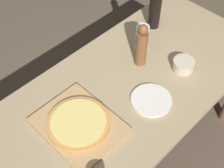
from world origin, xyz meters
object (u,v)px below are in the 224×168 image
object	(u,v)px
small_bowl	(183,65)
wine_bottle	(155,6)
wine_glass	(142,34)
pepper_mill	(142,46)
pizza	(78,123)

from	to	relation	value
small_bowl	wine_bottle	bearing A→B (deg)	154.51
wine_glass	small_bowl	size ratio (longest dim) A/B	1.35
wine_bottle	pepper_mill	world-z (taller)	wine_bottle
wine_glass	small_bowl	world-z (taller)	wine_glass
pepper_mill	wine_glass	bearing A→B (deg)	128.86
pepper_mill	wine_glass	xyz separation A→B (m)	(-0.07, 0.09, -0.02)
pepper_mill	wine_glass	world-z (taller)	pepper_mill
pepper_mill	wine_glass	distance (m)	0.12
wine_bottle	pepper_mill	xyz separation A→B (m)	(0.15, -0.29, -0.02)
pizza	wine_glass	distance (m)	0.61
wine_bottle	wine_glass	size ratio (longest dim) A/B	2.17
wine_bottle	small_bowl	world-z (taller)	wine_bottle
pizza	pepper_mill	world-z (taller)	pepper_mill
wine_glass	pepper_mill	bearing A→B (deg)	-51.14
wine_bottle	small_bowl	size ratio (longest dim) A/B	2.92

